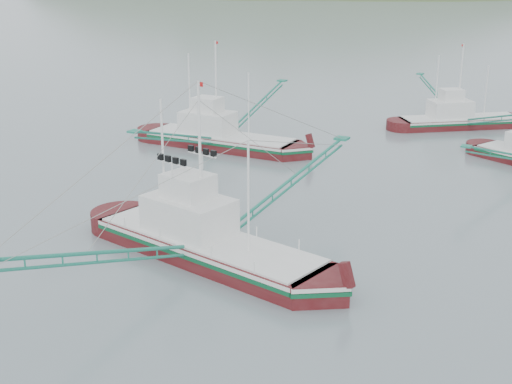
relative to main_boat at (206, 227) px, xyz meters
The scene contains 4 objects.
ground 2.72m from the main_boat, 53.36° to the right, with size 1200.00×1200.00×0.00m, color slate.
main_boat is the anchor object (origin of this frame).
bg_boat_far 44.29m from the main_boat, 83.23° to the left, with size 18.86×21.32×9.87m.
bg_boat_left 27.34m from the main_boat, 119.82° to the left, with size 15.44×27.82×11.25m.
Camera 1 is at (21.56, -33.31, 18.09)m, focal length 50.00 mm.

